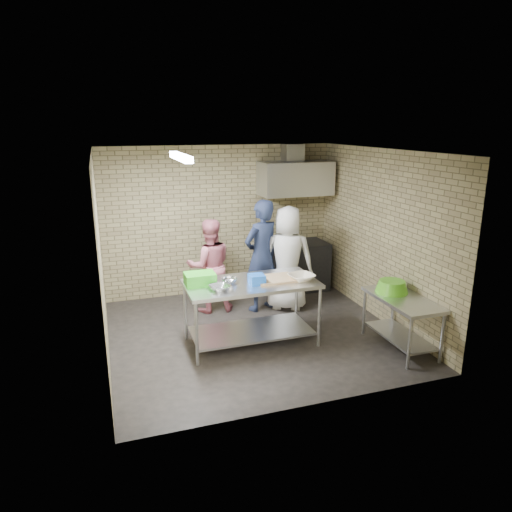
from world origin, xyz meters
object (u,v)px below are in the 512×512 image
(woman_white, at_px, (287,258))
(blue_tub, at_px, (257,279))
(green_crate, at_px, (200,279))
(bottle_red, at_px, (294,181))
(green_basin, at_px, (392,286))
(side_counter, at_px, (401,323))
(prep_table, at_px, (251,313))
(man_navy, at_px, (262,256))
(woman_pink, at_px, (210,266))
(stove, at_px, (294,266))

(woman_white, bearing_deg, blue_tub, 77.02)
(green_crate, bearing_deg, bottle_red, 42.61)
(green_basin, bearing_deg, blue_tub, 165.91)
(green_crate, height_order, bottle_red, bottle_red)
(green_crate, bearing_deg, side_counter, -19.60)
(prep_table, xyz_separation_m, man_navy, (0.56, 1.17, 0.48))
(side_counter, relative_size, green_basin, 2.61)
(prep_table, xyz_separation_m, blue_tub, (0.05, -0.10, 0.53))
(green_basin, relative_size, man_navy, 0.24)
(prep_table, height_order, woman_white, woman_white)
(prep_table, distance_m, green_basin, 2.03)
(prep_table, relative_size, bottle_red, 10.25)
(side_counter, height_order, green_crate, green_crate)
(blue_tub, bearing_deg, green_basin, -14.09)
(side_counter, xyz_separation_m, woman_pink, (-2.21, 2.19, 0.41))
(green_crate, height_order, man_navy, man_navy)
(man_navy, bearing_deg, green_crate, 17.48)
(bottle_red, xyz_separation_m, man_navy, (-0.98, -1.01, -1.09))
(stove, height_order, bottle_red, bottle_red)
(green_crate, distance_m, green_basin, 2.71)
(bottle_red, height_order, woman_white, bottle_red)
(woman_pink, bearing_deg, blue_tub, 105.60)
(side_counter, distance_m, stove, 2.79)
(green_crate, xyz_separation_m, man_navy, (1.26, 1.05, -0.06))
(prep_table, relative_size, woman_pink, 1.17)
(stove, bearing_deg, green_basin, -80.24)
(prep_table, relative_size, woman_white, 1.04)
(prep_table, relative_size, blue_tub, 9.00)
(stove, relative_size, green_crate, 2.93)
(stove, xyz_separation_m, green_basin, (0.43, -2.50, 0.38))
(side_counter, relative_size, blue_tub, 5.85)
(green_crate, relative_size, blue_tub, 2.00)
(bottle_red, bearing_deg, green_basin, -82.10)
(stove, relative_size, green_basin, 2.61)
(side_counter, relative_size, woman_pink, 0.76)
(green_crate, height_order, woman_pink, woman_pink)
(man_navy, bearing_deg, stove, -162.79)
(woman_pink, distance_m, woman_white, 1.30)
(blue_tub, relative_size, bottle_red, 1.14)
(stove, relative_size, blue_tub, 5.85)
(prep_table, height_order, blue_tub, blue_tub)
(green_crate, xyz_separation_m, woman_white, (1.68, 0.96, -0.12))
(blue_tub, distance_m, man_navy, 1.36)
(bottle_red, height_order, man_navy, bottle_red)
(side_counter, height_order, stove, stove)
(bottle_red, bearing_deg, side_counter, -82.38)
(side_counter, bearing_deg, woman_pink, 135.29)
(blue_tub, relative_size, woman_pink, 0.13)
(woman_white, bearing_deg, stove, -94.85)
(bottle_red, bearing_deg, man_navy, -134.16)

